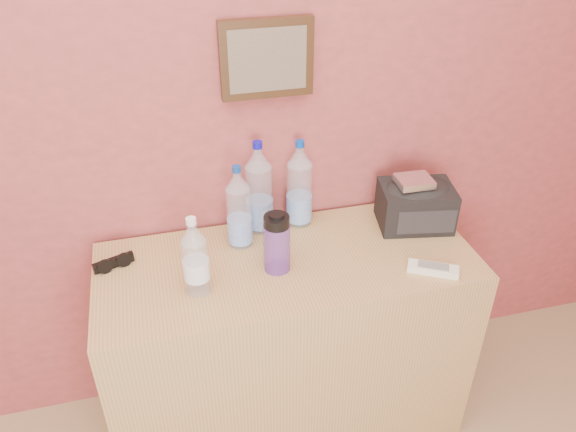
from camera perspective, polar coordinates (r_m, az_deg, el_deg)
The scene contains 11 objects.
picture_frame at distance 1.84m, azimuth -2.16°, elevation 15.66°, with size 0.30×0.03×0.25m, color #382311, non-canonical shape.
dresser at distance 2.16m, azimuth -0.03°, elevation -12.92°, with size 1.27×0.53×0.80m, color tan.
pet_large_a at distance 1.90m, azimuth -5.01°, elevation 0.54°, with size 0.08×0.08×0.30m.
pet_large_b at distance 1.97m, azimuth -2.97°, elevation 2.49°, with size 0.09×0.09×0.35m.
pet_large_c at distance 2.00m, azimuth 1.16°, elevation 2.89°, with size 0.09×0.09×0.33m.
pet_small at distance 1.72m, azimuth -9.39°, elevation -4.41°, with size 0.08×0.08×0.27m.
nalgene_bottle at distance 1.79m, azimuth -1.14°, elevation -2.69°, with size 0.09×0.09×0.21m.
sunglasses at distance 1.94m, azimuth -17.30°, elevation -4.54°, with size 0.14×0.05×0.03m, color black, non-canonical shape.
ac_remote at distance 1.89m, azimuth 14.51°, elevation -5.23°, with size 0.16×0.05×0.02m, color silver.
toiletry_bag at distance 2.07m, azimuth 12.85°, elevation 1.26°, with size 0.26×0.19×0.17m, color black, non-canonical shape.
foil_packet at distance 2.01m, azimuth 12.69°, elevation 3.47°, with size 0.12×0.10×0.03m, color silver.
Camera 1 is at (-0.00, 0.26, 1.95)m, focal length 35.00 mm.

